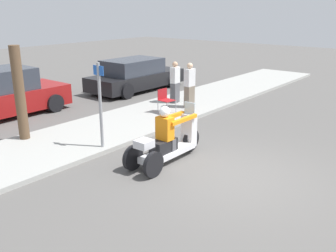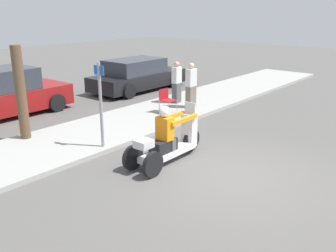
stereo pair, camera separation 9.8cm
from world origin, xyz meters
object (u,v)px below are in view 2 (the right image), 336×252
spectator_far_back (177,83)px  motorcycle_trike (168,142)px  tree_trunk (21,93)px  street_sign (101,102)px  spectator_mid_group (191,86)px  parked_car_lot_left (137,75)px  folding_chair_curbside (166,98)px  parked_car_lot_far (3,94)px

spectator_far_back → motorcycle_trike: bearing=-143.5°
spectator_far_back → tree_trunk: 5.95m
street_sign → spectator_mid_group: bearing=7.8°
motorcycle_trike → spectator_far_back: (4.42, 3.27, 0.37)m
motorcycle_trike → tree_trunk: bearing=110.5°
parked_car_lot_left → tree_trunk: 7.41m
spectator_mid_group → folding_chair_curbside: bearing=168.8°
parked_car_lot_far → tree_trunk: 3.24m
street_sign → parked_car_lot_left: bearing=37.4°
motorcycle_trike → folding_chair_curbside: 4.05m
spectator_mid_group → parked_car_lot_left: spectator_mid_group is taller
spectator_far_back → parked_car_lot_far: (-4.91, 3.70, -0.11)m
spectator_mid_group → tree_trunk: bearing=164.9°
parked_car_lot_far → motorcycle_trike: bearing=-86.0°
parked_car_lot_left → street_sign: size_ratio=2.14×
motorcycle_trike → tree_trunk: 4.31m
motorcycle_trike → spectator_mid_group: 4.85m
folding_chair_curbside → parked_car_lot_far: bearing=129.5°
tree_trunk → folding_chair_curbside: bearing=-16.1°
spectator_mid_group → street_sign: (-4.73, -0.65, 0.42)m
spectator_mid_group → parked_car_lot_left: (1.29, 3.96, -0.22)m
folding_chair_curbside → street_sign: (-3.61, -0.87, 0.69)m
motorcycle_trike → parked_car_lot_far: 6.99m
spectator_mid_group → parked_car_lot_left: bearing=71.9°
motorcycle_trike → street_sign: street_sign is taller
folding_chair_curbside → street_sign: size_ratio=0.37×
parked_car_lot_left → tree_trunk: tree_trunk is taller
street_sign → folding_chair_curbside: bearing=13.6°
motorcycle_trike → street_sign: size_ratio=1.11×
motorcycle_trike → parked_car_lot_far: size_ratio=0.57×
folding_chair_curbside → parked_car_lot_far: 5.60m
spectator_mid_group → parked_car_lot_far: spectator_mid_group is taller
spectator_far_back → parked_car_lot_left: 3.30m
motorcycle_trike → tree_trunk: (-1.48, 3.95, 0.89)m
street_sign → tree_trunk: bearing=113.2°
folding_chair_curbside → spectator_mid_group: bearing=-11.2°
spectator_far_back → parked_car_lot_left: size_ratio=0.33×
folding_chair_curbside → tree_trunk: tree_trunk is taller
spectator_far_back → spectator_mid_group: bearing=-105.2°
folding_chair_curbside → parked_car_lot_far: (-3.56, 4.32, 0.14)m
spectator_mid_group → tree_trunk: tree_trunk is taller
spectator_far_back → parked_car_lot_far: 6.15m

